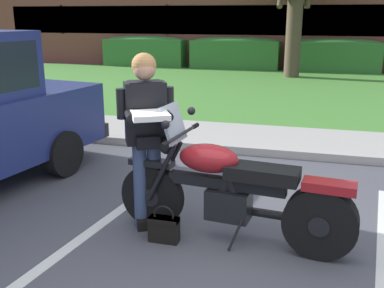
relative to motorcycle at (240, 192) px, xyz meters
name	(u,v)px	position (x,y,z in m)	size (l,w,h in m)	color
ground_plane	(200,278)	(-0.19, -0.69, -0.49)	(140.00, 140.00, 0.00)	#4C4C51
curb_strip	(258,151)	(-0.19, 2.78, -0.43)	(60.00, 0.20, 0.12)	#ADA89E
concrete_walk	(264,138)	(-0.19, 3.63, -0.45)	(60.00, 1.50, 0.08)	#ADA89E
grass_lawn	(286,91)	(-0.19, 8.80, -0.46)	(60.00, 8.85, 0.06)	#478433
stall_stripe_0	(72,245)	(-1.45, -0.49, -0.49)	(0.12, 4.40, 0.01)	silver
motorcycle	(240,192)	(0.00, 0.00, 0.00)	(2.24, 0.82, 1.26)	black
rider_person	(146,128)	(-0.92, 0.08, 0.52)	(0.59, 0.67, 1.70)	black
handbag	(164,227)	(-0.67, -0.18, -0.34)	(0.28, 0.13, 0.36)	black
hedge_left	(145,51)	(-6.14, 13.48, 0.16)	(3.27, 0.90, 1.24)	#336B2D
hedge_center_left	(235,53)	(-2.49, 13.48, 0.16)	(3.34, 0.90, 1.24)	#336B2D
hedge_center_right	(335,55)	(1.16, 13.48, 0.16)	(3.14, 0.90, 1.24)	#336B2D
brick_building	(295,21)	(-0.60, 18.95, 1.29)	(28.03, 10.20, 3.55)	brown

